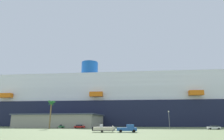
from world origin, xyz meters
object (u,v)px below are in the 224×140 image
object	(u,v)px
parked_car_green_wagon	(61,126)
parked_car_red_hatchback	(79,126)
cruise_ship	(150,104)
palm_tree	(51,106)
street_lamp	(169,117)
pickup_truck	(128,129)
small_boat_on_trailer	(106,129)
parked_car_white_van	(214,127)

from	to	relation	value
parked_car_green_wagon	parked_car_red_hatchback	xyz separation A→B (m)	(9.64, -1.41, 0.00)
cruise_ship	parked_car_green_wagon	size ratio (longest dim) A/B	65.91
cruise_ship	palm_tree	xyz separation A→B (m)	(-42.57, -55.41, -4.79)
street_lamp	parked_car_red_hatchback	bearing A→B (deg)	169.89
cruise_ship	parked_car_red_hatchback	xyz separation A→B (m)	(-32.15, -47.40, -13.49)
pickup_truck	small_boat_on_trailer	world-z (taller)	pickup_truck
pickup_truck	small_boat_on_trailer	xyz separation A→B (m)	(-6.14, -1.17, -0.08)
street_lamp	parked_car_green_wagon	bearing A→B (deg)	170.25
pickup_truck	cruise_ship	bearing A→B (deg)	84.43
parked_car_red_hatchback	parked_car_white_van	xyz separation A→B (m)	(55.38, -3.52, -0.00)
parked_car_green_wagon	parked_car_red_hatchback	world-z (taller)	same
cruise_ship	small_boat_on_trailer	xyz separation A→B (m)	(-13.64, -78.10, -13.37)
palm_tree	small_boat_on_trailer	bearing A→B (deg)	-38.11
parked_car_white_van	parked_car_red_hatchback	bearing A→B (deg)	176.36
palm_tree	parked_car_white_van	world-z (taller)	palm_tree
cruise_ship	pickup_truck	bearing A→B (deg)	-95.57
small_boat_on_trailer	street_lamp	world-z (taller)	street_lamp
pickup_truck	parked_car_green_wagon	bearing A→B (deg)	137.93
parked_car_red_hatchback	parked_car_green_wagon	bearing A→B (deg)	171.68
pickup_truck	palm_tree	distance (m)	42.02
street_lamp	parked_car_red_hatchback	world-z (taller)	street_lamp
parked_car_green_wagon	small_boat_on_trailer	bearing A→B (deg)	-48.77
cruise_ship	parked_car_white_van	xyz separation A→B (m)	(23.23, -50.92, -13.49)
pickup_truck	parked_car_white_van	xyz separation A→B (m)	(30.73, 26.02, -0.21)
pickup_truck	small_boat_on_trailer	distance (m)	6.25
pickup_truck	small_boat_on_trailer	size ratio (longest dim) A/B	0.76
parked_car_red_hatchback	street_lamp	bearing A→B (deg)	-10.11
cruise_ship	pickup_truck	world-z (taller)	cruise_ship
small_boat_on_trailer	parked_car_red_hatchback	distance (m)	35.85
pickup_truck	parked_car_green_wagon	distance (m)	46.19
parked_car_green_wagon	parked_car_red_hatchback	size ratio (longest dim) A/B	0.97
parked_car_red_hatchback	palm_tree	bearing A→B (deg)	-142.44
small_boat_on_trailer	street_lamp	distance (m)	31.39
parked_car_green_wagon	parked_car_white_van	xyz separation A→B (m)	(65.02, -4.93, 0.00)
street_lamp	parked_car_white_van	bearing A→B (deg)	11.33
pickup_truck	parked_car_white_van	world-z (taller)	pickup_truck
parked_car_green_wagon	parked_car_white_van	bearing A→B (deg)	-4.34
palm_tree	parked_car_red_hatchback	distance (m)	15.77
small_boat_on_trailer	pickup_truck	bearing A→B (deg)	10.77
pickup_truck	parked_car_green_wagon	world-z (taller)	pickup_truck
cruise_ship	palm_tree	bearing A→B (deg)	-127.53
parked_car_red_hatchback	parked_car_white_van	size ratio (longest dim) A/B	1.00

